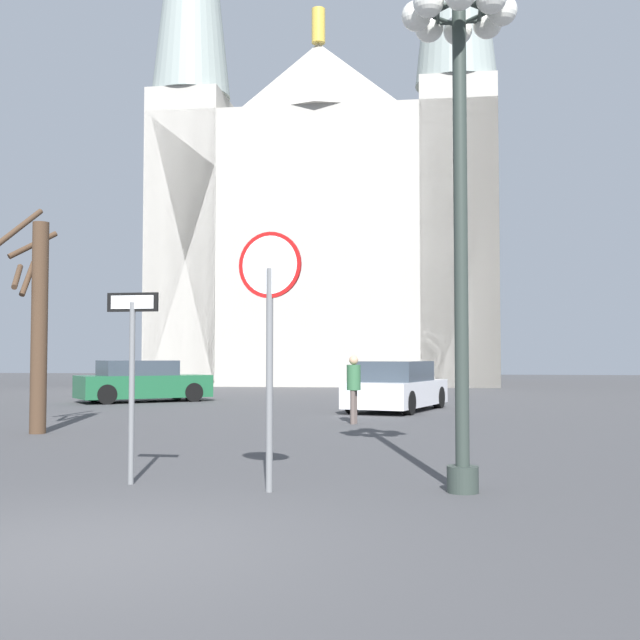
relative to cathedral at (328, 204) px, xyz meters
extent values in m
plane|color=#424244|center=(3.25, -37.33, -10.13)|extent=(120.00, 120.00, 0.00)
cube|color=#ADA89E|center=(-0.02, 1.20, -3.01)|extent=(18.20, 12.96, 14.24)
pyramid|color=#ADA89E|center=(0.08, -4.11, 5.86)|extent=(6.32, 2.12, 3.50)
cylinder|color=gold|center=(0.08, -4.11, 8.51)|extent=(0.70, 0.70, 1.80)
cube|color=#ADA89E|center=(-7.00, -3.33, -2.38)|extent=(3.91, 3.91, 15.50)
cube|color=#ADA89E|center=(7.12, -3.06, -2.38)|extent=(3.91, 3.91, 15.50)
cylinder|color=slate|center=(4.17, -34.51, -8.85)|extent=(0.08, 0.08, 2.57)
cylinder|color=red|center=(4.17, -34.51, -7.52)|extent=(0.77, 0.18, 0.77)
cylinder|color=white|center=(4.17, -34.53, -7.52)|extent=(0.67, 0.13, 0.68)
cylinder|color=slate|center=(2.39, -34.23, -9.02)|extent=(0.07, 0.07, 2.21)
cube|color=black|center=(2.39, -34.23, -7.92)|extent=(0.65, 0.04, 0.23)
cube|color=white|center=(2.39, -34.25, -7.92)|extent=(0.55, 0.02, 0.16)
cylinder|color=#2D3833|center=(6.35, -34.22, -7.14)|extent=(0.16, 0.16, 5.98)
cylinder|color=#2D3833|center=(6.35, -34.22, -9.98)|extent=(0.36, 0.36, 0.30)
sphere|color=white|center=(6.85, -34.22, -4.57)|extent=(0.35, 0.35, 0.35)
cylinder|color=#2D3833|center=(6.60, -34.22, -4.57)|extent=(0.05, 0.49, 0.05)
sphere|color=white|center=(6.70, -33.87, -4.57)|extent=(0.35, 0.35, 0.35)
cylinder|color=#2D3833|center=(6.53, -34.04, -4.57)|extent=(0.38, 0.38, 0.05)
sphere|color=white|center=(6.35, -33.73, -4.57)|extent=(0.35, 0.35, 0.35)
cylinder|color=#2D3833|center=(6.35, -33.97, -4.57)|extent=(0.49, 0.05, 0.05)
sphere|color=white|center=(6.00, -33.87, -4.57)|extent=(0.35, 0.35, 0.35)
cylinder|color=#2D3833|center=(6.18, -34.04, -4.57)|extent=(0.38, 0.38, 0.05)
sphere|color=white|center=(5.86, -34.22, -4.57)|extent=(0.35, 0.35, 0.35)
cylinder|color=#2D3833|center=(6.11, -34.22, -4.57)|extent=(0.05, 0.49, 0.05)
sphere|color=white|center=(6.00, -34.57, -4.57)|extent=(0.35, 0.35, 0.35)
cylinder|color=#2D3833|center=(6.18, -34.39, -4.57)|extent=(0.38, 0.38, 0.05)
cylinder|color=#2D3833|center=(6.35, -34.47, -4.57)|extent=(0.49, 0.05, 0.05)
cylinder|color=#2D3833|center=(6.53, -34.39, -4.57)|extent=(0.38, 0.38, 0.05)
cylinder|color=#473323|center=(-1.85, -28.65, -8.00)|extent=(0.32, 0.32, 4.26)
cylinder|color=#473323|center=(-2.20, -28.32, -6.28)|extent=(0.77, 0.82, 0.67)
cylinder|color=#473323|center=(-2.10, -28.66, -7.01)|extent=(0.15, 0.61, 0.78)
cylinder|color=#473323|center=(-2.41, -28.49, -5.94)|extent=(0.45, 1.22, 0.97)
cylinder|color=#473323|center=(-2.25, -28.82, -6.99)|extent=(0.46, 0.89, 0.60)
cube|color=silver|center=(4.94, -21.00, -9.63)|extent=(2.87, 4.71, 0.69)
cube|color=#333D47|center=(4.88, -21.21, -9.01)|extent=(2.19, 2.80, 0.56)
cylinder|color=black|center=(4.56, -19.35, -9.81)|extent=(0.38, 0.68, 0.64)
cylinder|color=black|center=(6.10, -19.77, -9.81)|extent=(0.38, 0.68, 0.64)
cylinder|color=black|center=(3.77, -22.24, -9.81)|extent=(0.38, 0.68, 0.64)
cylinder|color=black|center=(5.32, -22.66, -9.81)|extent=(0.38, 0.68, 0.64)
cube|color=#1E5B38|center=(-3.78, -18.02, -9.61)|extent=(4.50, 4.11, 0.75)
cube|color=#333D47|center=(-3.95, -18.15, -8.98)|extent=(2.91, 2.79, 0.50)
cylinder|color=black|center=(-3.15, -16.46, -9.81)|extent=(0.64, 0.57, 0.64)
cylinder|color=black|center=(-2.13, -17.74, -9.81)|extent=(0.64, 0.57, 0.64)
cylinder|color=black|center=(-5.44, -18.29, -9.81)|extent=(0.64, 0.57, 0.64)
cylinder|color=black|center=(-4.42, -19.57, -9.81)|extent=(0.64, 0.57, 0.64)
cylinder|color=#594C47|center=(4.16, -25.58, -9.74)|extent=(0.12, 0.12, 0.77)
cylinder|color=#594C47|center=(4.18, -25.42, -9.74)|extent=(0.12, 0.12, 0.77)
cylinder|color=#33663F|center=(4.17, -25.50, -9.07)|extent=(0.32, 0.32, 0.58)
sphere|color=tan|center=(4.17, -25.50, -8.68)|extent=(0.21, 0.21, 0.21)
camera|label=1|loc=(6.08, -43.31, -8.58)|focal=43.82mm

